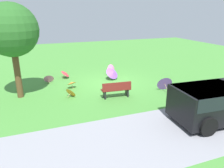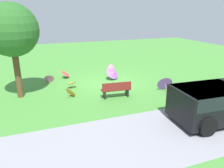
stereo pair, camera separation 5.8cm
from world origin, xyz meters
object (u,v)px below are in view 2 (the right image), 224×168
object	(u,v)px
parasol_red_0	(66,73)
parasol_purple_0	(113,73)
parasol_purple_1	(164,83)
parasol_orange_0	(71,92)
parasol_pink_2	(49,78)
van_dark	(222,100)
park_bench	(116,90)
shade_tree	(11,31)
parasol_orange_1	(72,83)
parasol_pink_0	(112,70)

from	to	relation	value
parasol_red_0	parasol_purple_0	xyz separation A→B (m)	(-2.97, 1.45, 0.12)
parasol_purple_1	parasol_orange_0	bearing A→B (deg)	-9.25
parasol_orange_0	parasol_pink_2	distance (m)	3.16
van_dark	park_bench	size ratio (longest dim) A/B	2.87
parasol_purple_0	parasol_purple_1	xyz separation A→B (m)	(-2.11, 3.05, -0.03)
parasol_pink_2	parasol_orange_0	bearing A→B (deg)	106.78
parasol_pink_2	van_dark	bearing A→B (deg)	129.38
shade_tree	parasol_pink_2	size ratio (longest dim) A/B	7.22
parasol_purple_1	parasol_orange_1	bearing A→B (deg)	-24.04
parasol_orange_1	parasol_purple_1	bearing A→B (deg)	155.96
parasol_orange_1	parasol_purple_1	size ratio (longest dim) A/B	0.77
park_bench	parasol_red_0	bearing A→B (deg)	-66.77
van_dark	parasol_purple_1	size ratio (longest dim) A/B	4.73
parasol_orange_0	parasol_pink_0	xyz separation A→B (m)	(-3.60, -3.23, 0.12)
parasol_pink_2	parasol_purple_1	bearing A→B (deg)	148.14
van_dark	parasol_orange_0	distance (m)	7.42
parasol_pink_0	parasol_red_0	bearing A→B (deg)	-6.83
parasol_purple_1	parasol_pink_0	bearing A→B (deg)	-66.69
parasol_red_0	parasol_pink_2	distance (m)	1.35
shade_tree	parasol_pink_0	size ratio (longest dim) A/B	5.80
parasol_pink_2	parasol_purple_1	xyz separation A→B (m)	(-6.28, 3.90, 0.15)
shade_tree	parasol_purple_0	distance (m)	6.74
park_bench	shade_tree	world-z (taller)	shade_tree
van_dark	shade_tree	bearing A→B (deg)	-35.66
van_dark	parasol_orange_1	size ratio (longest dim) A/B	6.16
parasol_red_0	parasol_purple_0	size ratio (longest dim) A/B	0.70
parasol_pink_2	parasol_pink_0	bearing A→B (deg)	-177.40
parasol_pink_0	parasol_orange_1	xyz separation A→B (m)	(3.32, 1.84, -0.06)
parasol_orange_0	parasol_pink_2	size ratio (longest dim) A/B	1.08
park_bench	parasol_pink_2	size ratio (longest dim) A/B	2.39
parasol_orange_0	parasol_pink_0	size ratio (longest dim) A/B	0.87
parasol_orange_0	parasol_orange_1	xyz separation A→B (m)	(-0.27, -1.40, 0.06)
shade_tree	parasol_red_0	world-z (taller)	shade_tree
shade_tree	parasol_orange_0	xyz separation A→B (m)	(-2.62, 1.01, -3.28)
parasol_purple_0	park_bench	bearing A→B (deg)	72.47
park_bench	parasol_orange_1	world-z (taller)	park_bench
shade_tree	parasol_purple_1	distance (m)	8.78
park_bench	shade_tree	distance (m)	6.11
van_dark	parasol_pink_0	size ratio (longest dim) A/B	5.52
shade_tree	parasol_purple_0	size ratio (longest dim) A/B	4.38
park_bench	parasol_pink_2	world-z (taller)	park_bench
parasol_red_0	parasol_pink_2	bearing A→B (deg)	26.50
parasol_purple_1	park_bench	bearing A→B (deg)	1.68
parasol_pink_0	park_bench	bearing A→B (deg)	72.38
parasol_purple_0	parasol_orange_0	bearing A→B (deg)	33.80
van_dark	parasol_pink_2	world-z (taller)	van_dark
parasol_orange_0	parasol_purple_0	world-z (taller)	parasol_purple_0
park_bench	parasol_purple_0	world-z (taller)	park_bench
parasol_purple_0	parasol_purple_1	world-z (taller)	parasol_purple_1
parasol_orange_0	parasol_pink_2	world-z (taller)	parasol_pink_2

